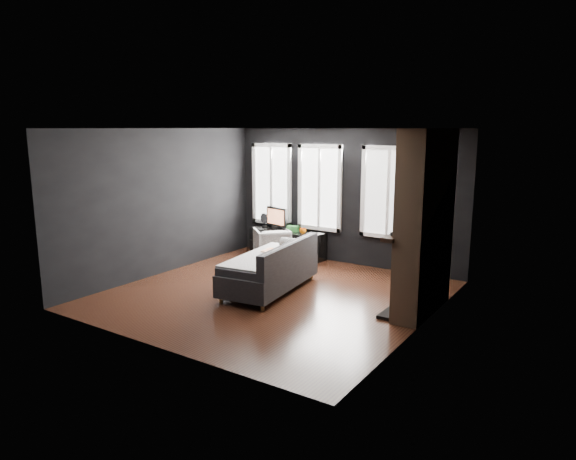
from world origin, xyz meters
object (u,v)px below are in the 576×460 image
Objects in this scene: monitor at (277,217)px; media_console at (287,244)px; book at (315,229)px; armchair at (272,242)px; mug at (303,230)px; mantel_vase at (419,218)px; sofa at (269,266)px.

media_console is at bearing 10.26° from monitor.
monitor reaches higher than book.
mug is (0.64, 0.20, 0.29)m from armchair.
book is (0.23, 0.09, 0.04)m from mug.
media_console is 3.62m from mantel_vase.
sofa reaches higher than book.
sofa is 2.17m from armchair.
mug is (-0.58, 2.00, 0.21)m from sofa.
mantel_vase reaches higher than mug.
monitor reaches higher than mug.
book is 1.06× the size of mantel_vase.
mug is 0.65× the size of mantel_vase.
monitor is at bearing 179.23° from media_console.
sofa reaches higher than media_console.
sofa is 2.33m from media_console.
media_console is at bearing 159.89° from mantel_vase.
armchair is 0.58m from monitor.
sofa is at bearing -61.42° from media_console.
sofa is 1.21× the size of media_console.
media_console is 12.11× the size of mug.
armchair is at bearing 116.94° from sofa.
mantel_vase reaches higher than book.
book is at bearing 92.32° from sofa.
mantel_vase is (3.25, -1.19, 1.04)m from media_console.
sofa reaches higher than mug.
monitor is 2.68× the size of book.
media_console is (0.19, 0.29, -0.07)m from armchair.
armchair is 5.18× the size of mug.
armchair is 0.97m from book.
monitor reaches higher than media_console.
mantel_vase reaches higher than media_console.
mantel_vase is at bearing -24.92° from book.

